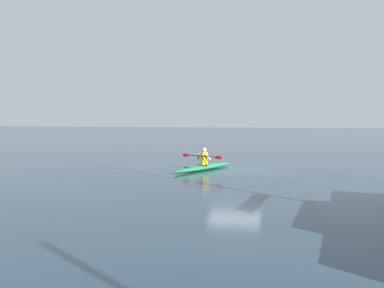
% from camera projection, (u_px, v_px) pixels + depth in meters
% --- Properties ---
extents(ground_plane, '(160.00, 160.00, 0.00)m').
position_uv_depth(ground_plane, '(235.00, 168.00, 19.24)').
color(ground_plane, '#283D4C').
extents(kayak, '(2.35, 4.11, 0.26)m').
position_uv_depth(kayak, '(204.00, 167.00, 18.56)').
color(kayak, '#19723F').
rests_on(kayak, ground).
extents(kayaker, '(2.10, 1.02, 0.79)m').
position_uv_depth(kayaker, '(204.00, 157.00, 18.55)').
color(kayaker, yellow).
rests_on(kayaker, kayak).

